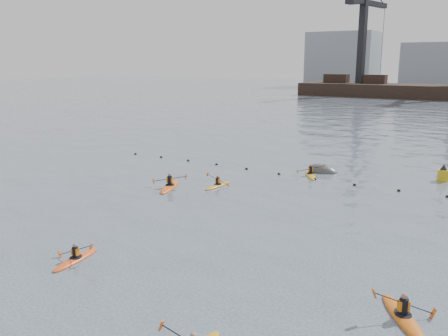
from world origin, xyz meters
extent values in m
plane|color=#3A4354|center=(0.00, 0.00, 0.00)|extent=(400.00, 400.00, 0.00)
sphere|color=black|center=(-17.00, 22.50, 0.03)|extent=(0.24, 0.24, 0.24)
sphere|color=black|center=(-14.00, 22.66, 0.03)|extent=(0.24, 0.24, 0.24)
sphere|color=black|center=(-11.00, 22.75, 0.03)|extent=(0.24, 0.24, 0.24)
sphere|color=black|center=(-8.00, 22.72, 0.03)|extent=(0.24, 0.24, 0.24)
sphere|color=black|center=(-5.00, 22.58, 0.03)|extent=(0.24, 0.24, 0.24)
sphere|color=black|center=(-2.00, 22.41, 0.03)|extent=(0.24, 0.24, 0.24)
sphere|color=black|center=(1.00, 22.28, 0.03)|extent=(0.24, 0.24, 0.24)
sphere|color=black|center=(4.00, 22.25, 0.03)|extent=(0.24, 0.24, 0.24)
sphere|color=black|center=(7.00, 22.34, 0.03)|extent=(0.24, 0.24, 0.24)
sphere|color=black|center=(10.00, 22.50, 0.03)|extent=(0.24, 0.24, 0.24)
cube|color=black|center=(-28.00, 110.00, 4.20)|extent=(6.00, 3.00, 2.20)
cube|color=black|center=(-18.00, 110.00, 4.20)|extent=(5.00, 3.00, 2.20)
cube|color=black|center=(-22.00, 110.00, 13.10)|extent=(1.85, 1.85, 20.00)
cube|color=black|center=(-21.53, 112.66, 22.50)|extent=(4.31, 17.93, 1.20)
cube|color=black|center=(-23.09, 103.80, 22.50)|extent=(2.62, 2.94, 2.00)
cube|color=gray|center=(-40.00, 150.00, 9.00)|extent=(22.00, 14.00, 18.00)
ellipsoid|color=#E24C15|center=(-2.51, 2.87, 0.04)|extent=(0.99, 2.90, 0.28)
cylinder|color=black|center=(-2.51, 2.87, 0.15)|extent=(0.61, 0.61, 0.05)
cylinder|color=black|center=(-2.51, 2.87, 0.40)|extent=(0.27, 0.27, 0.46)
cube|color=orange|center=(-2.51, 2.87, 0.42)|extent=(0.35, 0.24, 0.30)
sphere|color=#8C6651|center=(-2.51, 2.87, 0.71)|extent=(0.19, 0.19, 0.19)
cylinder|color=black|center=(-2.51, 2.87, 0.49)|extent=(1.81, 0.31, 0.75)
cube|color=#D85914|center=(-3.41, 2.74, 0.15)|extent=(0.17, 0.15, 0.30)
cube|color=#D85914|center=(-1.61, 3.01, 0.82)|extent=(0.17, 0.15, 0.30)
sphere|color=#8C6651|center=(6.14, -0.22, 0.84)|extent=(0.22, 0.22, 0.22)
cube|color=#D85914|center=(5.08, -0.38, 0.93)|extent=(0.19, 0.17, 0.35)
ellipsoid|color=#DF5515|center=(-6.73, 14.81, 0.05)|extent=(2.03, 3.69, 0.37)
cylinder|color=black|center=(-6.73, 14.81, 0.20)|extent=(0.89, 0.89, 0.07)
cylinder|color=black|center=(-6.73, 14.81, 0.52)|extent=(0.34, 0.34, 0.60)
cube|color=orange|center=(-6.73, 14.81, 0.54)|extent=(0.48, 0.39, 0.39)
sphere|color=#8C6651|center=(-6.73, 14.81, 0.92)|extent=(0.24, 0.24, 0.24)
cylinder|color=black|center=(-6.73, 14.81, 0.63)|extent=(2.33, 0.95, 0.52)
cube|color=#D85914|center=(-7.82, 14.38, 0.41)|extent=(0.18, 0.20, 0.39)
cube|color=#D85914|center=(-5.64, 15.24, 0.85)|extent=(0.18, 0.20, 0.39)
ellipsoid|color=#C58317|center=(-4.09, 16.88, 0.04)|extent=(0.71, 2.87, 0.28)
cylinder|color=black|center=(-4.09, 16.88, 0.15)|extent=(0.56, 0.56, 0.05)
cylinder|color=black|center=(-4.09, 16.88, 0.40)|extent=(0.27, 0.27, 0.46)
cube|color=orange|center=(-4.09, 16.88, 0.42)|extent=(0.33, 0.21, 0.30)
sphere|color=#8C6651|center=(-4.09, 16.88, 0.71)|extent=(0.19, 0.19, 0.19)
cylinder|color=black|center=(-4.09, 16.88, 0.49)|extent=(1.88, 0.13, 0.58)
cube|color=#D85914|center=(-5.00, 16.93, 0.74)|extent=(0.13, 0.13, 0.30)
cube|color=#D85914|center=(-3.19, 16.84, 0.24)|extent=(0.13, 0.13, 0.30)
ellipsoid|color=#CD5D13|center=(10.80, 5.54, 0.04)|extent=(2.43, 3.12, 0.33)
cylinder|color=black|center=(10.80, 5.54, 0.18)|extent=(0.87, 0.87, 0.06)
cylinder|color=black|center=(10.80, 5.54, 0.47)|extent=(0.31, 0.31, 0.54)
cube|color=orange|center=(10.80, 5.54, 0.49)|extent=(0.44, 0.40, 0.35)
sphere|color=#8C6651|center=(10.80, 5.54, 0.83)|extent=(0.22, 0.22, 0.22)
cylinder|color=black|center=(10.80, 5.54, 0.57)|extent=(1.79, 1.24, 0.87)
cube|color=#D85914|center=(11.68, 6.14, 0.18)|extent=(0.23, 0.22, 0.35)
cube|color=#D85914|center=(9.93, 4.95, 0.96)|extent=(0.23, 0.22, 0.35)
ellipsoid|color=gold|center=(0.21, 23.37, 0.04)|extent=(2.15, 3.09, 0.32)
cylinder|color=black|center=(0.21, 23.37, 0.17)|extent=(0.82, 0.82, 0.06)
cylinder|color=black|center=(0.21, 23.37, 0.45)|extent=(0.30, 0.30, 0.52)
cube|color=orange|center=(0.21, 23.37, 0.47)|extent=(0.42, 0.37, 0.34)
sphere|color=#8C6651|center=(0.21, 23.37, 0.80)|extent=(0.21, 0.21, 0.21)
cylinder|color=black|center=(0.21, 23.37, 0.55)|extent=(1.88, 1.10, 0.52)
cube|color=#D85914|center=(-0.67, 22.86, 0.32)|extent=(0.18, 0.18, 0.34)
cube|color=#D85914|center=(1.10, 23.88, 0.78)|extent=(0.18, 0.18, 0.34)
ellipsoid|color=#3B3C3F|center=(0.66, 25.05, 0.00)|extent=(2.75, 1.68, 1.69)
cylinder|color=gold|center=(9.08, 26.97, 0.34)|extent=(0.78, 0.78, 1.01)
cone|color=black|center=(9.08, 26.97, 1.06)|extent=(0.49, 0.49, 0.39)
camera|label=1|loc=(13.45, -10.17, 8.63)|focal=38.00mm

